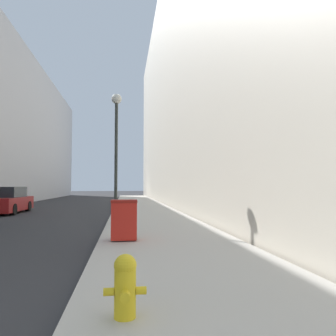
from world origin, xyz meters
name	(u,v)px	position (x,y,z in m)	size (l,w,h in m)	color
sidewalk_right	(145,211)	(5.74, 18.00, 0.07)	(3.92, 60.00, 0.14)	#B7B2A8
building_right_stone	(228,87)	(13.80, 26.00, 10.67)	(12.00, 60.00, 21.34)	beige
fire_hydrant	(125,284)	(4.50, 1.38, 0.51)	(0.49, 0.37, 0.72)	yellow
trash_bin	(124,219)	(4.47, 6.70, 0.71)	(0.71, 0.57, 1.11)	red
lamppost	(116,140)	(4.13, 10.76, 3.48)	(0.41, 0.41, 5.21)	#2D332D
parked_sedan_near	(6,201)	(-2.50, 18.15, 0.72)	(1.97, 4.75, 1.57)	maroon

